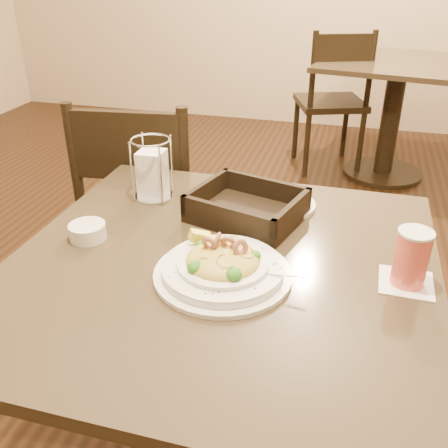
% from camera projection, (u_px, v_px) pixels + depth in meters
% --- Properties ---
extents(main_table, '(0.90, 0.90, 0.75)m').
position_uv_depth(main_table, '(222.00, 346.00, 1.18)').
color(main_table, black).
rests_on(main_table, ground).
extents(background_table, '(1.04, 1.04, 0.75)m').
position_uv_depth(background_table, '(394.00, 99.00, 3.16)').
color(background_table, black).
rests_on(background_table, ground).
extents(dining_chair_near, '(0.47, 0.47, 0.93)m').
position_uv_depth(dining_chair_near, '(145.00, 213.00, 1.81)').
color(dining_chair_near, black).
rests_on(dining_chair_near, ground).
extents(dining_chair_far, '(0.54, 0.54, 0.93)m').
position_uv_depth(dining_chair_far, '(333.00, 98.00, 3.26)').
color(dining_chair_far, black).
rests_on(dining_chair_far, ground).
extents(pasta_bowl, '(0.31, 0.28, 0.09)m').
position_uv_depth(pasta_bowl, '(223.00, 266.00, 1.00)').
color(pasta_bowl, white).
rests_on(pasta_bowl, main_table).
extents(drink_glass, '(0.11, 0.11, 0.12)m').
position_uv_depth(drink_glass, '(411.00, 258.00, 0.96)').
color(drink_glass, white).
rests_on(drink_glass, main_table).
extents(bread_basket, '(0.30, 0.27, 0.07)m').
position_uv_depth(bread_basket, '(247.00, 209.00, 1.23)').
color(bread_basket, black).
rests_on(bread_basket, main_table).
extents(napkin_caddy, '(0.10, 0.10, 0.16)m').
position_uv_depth(napkin_caddy, '(153.00, 173.00, 1.31)').
color(napkin_caddy, silver).
rests_on(napkin_caddy, main_table).
extents(side_plate, '(0.20, 0.20, 0.01)m').
position_uv_depth(side_plate, '(280.00, 204.00, 1.29)').
color(side_plate, white).
rests_on(side_plate, main_table).
extents(butter_ramekin, '(0.10, 0.10, 0.04)m').
position_uv_depth(butter_ramekin, '(88.00, 231.00, 1.14)').
color(butter_ramekin, white).
rests_on(butter_ramekin, main_table).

